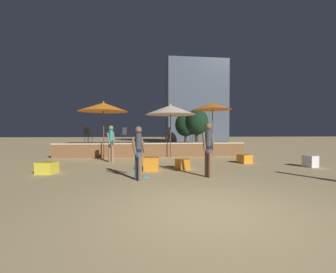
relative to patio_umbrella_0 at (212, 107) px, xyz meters
The scene contains 21 objects.
ground_plane 9.80m from the patio_umbrella_0, 108.24° to the right, with size 120.00×120.00×0.00m, color tan.
wooden_deck 4.58m from the patio_umbrella_0, 159.02° to the left, with size 11.00×2.78×0.82m.
patio_umbrella_0 is the anchor object (origin of this frame).
patio_umbrella_1 6.19m from the patio_umbrella_0, behind, with size 2.65×2.65×3.10m.
patio_umbrella_2 2.56m from the patio_umbrella_0, behind, with size 2.84×2.84×3.03m.
cube_seat_0 5.81m from the patio_umbrella_0, 57.23° to the right, with size 0.54×0.54×0.47m.
cube_seat_1 4.07m from the patio_umbrella_0, 78.68° to the right, with size 0.63×0.63×0.39m.
cube_seat_2 5.62m from the patio_umbrella_0, 121.51° to the right, with size 0.64×0.64×0.39m.
cube_seat_3 9.14m from the patio_umbrella_0, 148.39° to the right, with size 0.66×0.66×0.40m.
cube_seat_4 6.36m from the patio_umbrella_0, 130.91° to the right, with size 0.62×0.62×0.49m.
person_0 6.23m from the patio_umbrella_0, 160.75° to the right, with size 0.36×0.46×1.75m.
person_1 6.53m from the patio_umbrella_0, 109.03° to the right, with size 0.48×0.29×1.73m.
person_3 7.71m from the patio_umbrella_0, 124.77° to the right, with size 0.47×0.35×1.61m.
bistro_chair_0 5.61m from the patio_umbrella_0, 166.65° to the left, with size 0.48×0.48×0.90m.
bistro_chair_1 7.72m from the patio_umbrella_0, 169.37° to the left, with size 0.45×0.45×0.90m.
bistro_chair_2 3.13m from the patio_umbrella_0, 163.87° to the left, with size 0.48×0.48×0.90m.
bistro_chair_3 2.61m from the patio_umbrella_0, 111.90° to the left, with size 0.48×0.48×0.90m.
frisbee_disc 7.49m from the patio_umbrella_0, 125.85° to the right, with size 0.25×0.25×0.03m.
background_tree_0 7.24m from the patio_umbrella_0, 83.25° to the left, with size 2.11×2.11×3.49m.
background_tree_1 11.80m from the patio_umbrella_0, 86.44° to the left, with size 2.34×2.34×3.53m.
distant_building 17.40m from the patio_umbrella_0, 79.37° to the left, with size 7.95×3.62×10.95m.
Camera 1 is at (-1.21, -3.92, 1.45)m, focal length 24.00 mm.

